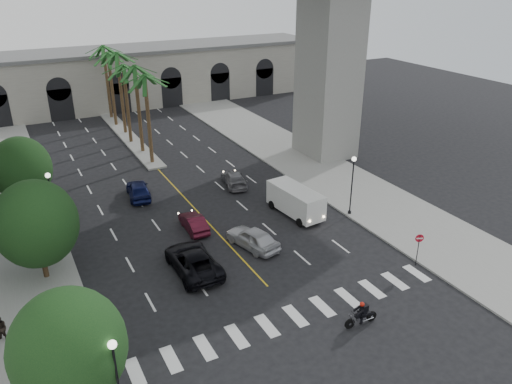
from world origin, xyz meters
name	(u,v)px	position (x,y,z in m)	size (l,w,h in m)	color
ground	(283,303)	(0.00, 0.00, 0.00)	(140.00, 140.00, 0.00)	black
sidewalk_left	(10,251)	(-15.00, 15.00, 0.07)	(8.00, 100.00, 0.15)	gray
sidewalk_right	(335,179)	(15.00, 15.00, 0.07)	(8.00, 100.00, 0.15)	gray
median	(129,137)	(0.00, 38.00, 0.10)	(2.00, 24.00, 0.20)	gray
pier_building	(96,79)	(0.00, 55.00, 4.27)	(71.00, 10.50, 8.50)	#B5B0A2
palm_a	(145,80)	(0.00, 28.00, 9.10)	(3.20, 3.20, 10.30)	#47331E
palm_b	(135,70)	(0.10, 32.00, 9.37)	(3.20, 3.20, 10.60)	#47331E
palm_c	(123,69)	(-0.20, 36.00, 8.91)	(3.20, 3.20, 10.10)	#47331E
palm_d	(117,57)	(0.15, 40.00, 9.65)	(3.20, 3.20, 10.90)	#47331E
palm_e	(108,56)	(-0.10, 44.00, 9.19)	(3.20, 3.20, 10.40)	#47331E
palm_f	(103,50)	(0.20, 48.00, 9.46)	(3.20, 3.20, 10.70)	#47331E
street_tree_near	(69,349)	(-13.00, -3.00, 4.02)	(5.20, 5.20, 6.89)	#382616
street_tree_mid	(36,224)	(-13.00, 10.00, 4.21)	(5.44, 5.44, 7.21)	#382616
street_tree_far	(21,169)	(-13.00, 22.00, 3.90)	(5.04, 5.04, 6.68)	#382616
lamp_post_left_near	(117,379)	(-11.40, -5.00, 3.22)	(0.40, 0.40, 5.35)	black
lamp_post_left_far	(52,198)	(-11.40, 16.00, 3.22)	(0.40, 0.40, 5.35)	black
lamp_post_right	(352,181)	(11.40, 8.00, 3.22)	(0.40, 0.40, 5.35)	black
traffic_signal_near	(109,355)	(-11.30, -2.50, 2.51)	(0.25, 0.18, 3.65)	black
traffic_signal_far	(92,309)	(-11.30, 1.50, 2.51)	(0.25, 0.18, 3.65)	black
motorcycle_rider	(362,314)	(3.09, -4.00, 0.74)	(2.26, 0.61, 1.63)	black
car_a	(253,238)	(1.50, 7.07, 0.80)	(1.89, 4.70, 1.60)	#BDBCC2
car_b	(194,223)	(-1.50, 11.70, 0.67)	(1.41, 4.05, 1.33)	#430D1B
car_c	(193,261)	(-3.72, 6.11, 0.83)	(2.76, 5.98, 1.66)	black
car_d	(234,179)	(5.32, 18.44, 0.68)	(1.90, 4.67, 1.36)	slate
car_e	(138,190)	(-3.74, 19.94, 0.80)	(1.89, 4.69, 1.60)	#0E1442
cargo_van	(296,200)	(7.29, 10.24, 1.36)	(2.76, 5.89, 2.43)	white
pedestrian_a	(67,299)	(-12.26, 5.40, 0.99)	(0.61, 0.40, 1.67)	black
pedestrian_b	(0,329)	(-16.02, 4.16, 1.01)	(0.84, 0.65, 1.73)	black
do_not_enter_sign	(419,243)	(10.69, -0.65, 1.83)	(0.58, 0.27, 2.52)	black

